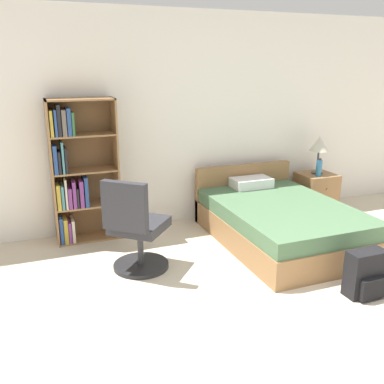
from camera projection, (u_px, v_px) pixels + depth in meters
ground_plane at (369, 371)px, 2.86m from camera, size 14.00×14.00×0.00m
wall_back at (194, 120)px, 5.37m from camera, size 9.00×0.06×2.60m
bookshelf at (76, 172)px, 4.79m from camera, size 0.73×0.33×1.62m
bed at (278, 220)px, 4.93m from camera, size 1.34×1.97×0.71m
office_chair at (136, 230)px, 4.12m from camera, size 0.71×0.72×0.96m
nightstand at (315, 192)px, 5.91m from camera, size 0.47×0.48×0.54m
table_lamp at (319, 145)px, 5.74m from camera, size 0.26×0.26×0.51m
water_bottle at (319, 168)px, 5.67m from camera, size 0.08×0.08×0.24m
backpack_black at (366, 275)px, 3.75m from camera, size 0.35×0.23×0.42m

